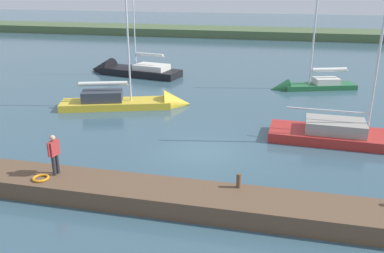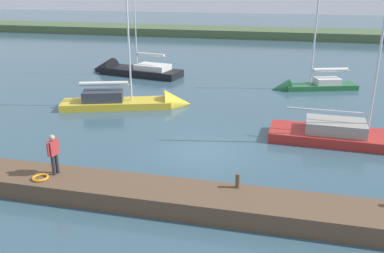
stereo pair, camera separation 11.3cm
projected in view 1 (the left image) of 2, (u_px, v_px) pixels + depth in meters
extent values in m
plane|color=#385666|center=(202.00, 151.00, 20.54)|extent=(200.00, 200.00, 0.00)
cube|color=#4C603D|center=(264.00, 37.00, 64.28)|extent=(180.00, 8.00, 2.40)
cube|color=brown|center=(173.00, 198.00, 15.39)|extent=(23.88, 2.01, 0.72)
cylinder|color=brown|center=(239.00, 181.00, 15.31)|extent=(0.18, 0.18, 0.56)
torus|color=orange|center=(41.00, 178.00, 16.02)|extent=(0.66, 0.66, 0.10)
cube|color=gold|center=(116.00, 106.00, 27.79)|extent=(7.61, 4.27, 0.74)
cone|color=gold|center=(177.00, 104.00, 28.18)|extent=(2.35, 2.47, 2.00)
cube|color=#333842|center=(102.00, 96.00, 27.46)|extent=(2.99, 2.25, 0.71)
cylinder|color=silver|center=(128.00, 38.00, 26.35)|extent=(0.12, 0.12, 8.44)
cylinder|color=silver|center=(103.00, 85.00, 27.23)|extent=(3.41, 1.25, 0.10)
cylinder|color=silver|center=(103.00, 83.00, 27.19)|extent=(3.13, 1.29, 0.27)
cube|color=#236638|center=(319.00, 88.00, 32.71)|extent=(5.94, 3.33, 0.73)
cone|color=#236638|center=(279.00, 89.00, 32.42)|extent=(1.86, 1.96, 1.59)
cube|color=silver|center=(326.00, 81.00, 32.56)|extent=(2.23, 1.82, 0.48)
cylinder|color=silver|center=(314.00, 39.00, 31.33)|extent=(0.14, 0.14, 7.13)
cylinder|color=silver|center=(329.00, 71.00, 32.31)|extent=(2.97, 1.09, 0.11)
cylinder|color=silver|center=(329.00, 70.00, 32.27)|extent=(2.74, 1.19, 0.31)
cube|color=black|center=(141.00, 74.00, 37.37)|extent=(7.77, 3.84, 0.96)
cone|color=black|center=(102.00, 70.00, 39.04)|extent=(2.64, 2.83, 2.45)
cube|color=silver|center=(152.00, 67.00, 36.67)|extent=(3.23, 2.44, 0.48)
cylinder|color=silver|center=(134.00, 21.00, 35.96)|extent=(0.10, 0.10, 8.53)
cylinder|color=silver|center=(150.00, 56.00, 36.39)|extent=(2.94, 0.65, 0.08)
cylinder|color=silver|center=(150.00, 54.00, 36.35)|extent=(2.67, 0.74, 0.23)
cube|color=#B22823|center=(345.00, 140.00, 21.75)|extent=(8.03, 2.88, 0.83)
cube|color=gray|center=(335.00, 126.00, 21.66)|extent=(3.13, 2.06, 0.63)
cylinder|color=silver|center=(379.00, 54.00, 19.94)|extent=(0.12, 0.12, 8.46)
cylinder|color=silver|center=(327.00, 110.00, 21.50)|extent=(4.20, 0.27, 0.10)
cylinder|color=#28282D|center=(57.00, 164.00, 16.43)|extent=(0.14, 0.14, 0.84)
cylinder|color=#28282D|center=(54.00, 166.00, 16.25)|extent=(0.14, 0.14, 0.84)
cube|color=#B23333|center=(54.00, 148.00, 16.10)|extent=(0.31, 0.49, 0.59)
sphere|color=tan|center=(52.00, 138.00, 15.95)|extent=(0.23, 0.23, 0.23)
cylinder|color=#B23333|center=(58.00, 145.00, 16.33)|extent=(0.09, 0.09, 0.56)
cylinder|color=#B23333|center=(48.00, 150.00, 15.86)|extent=(0.09, 0.09, 0.56)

